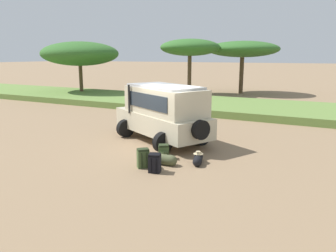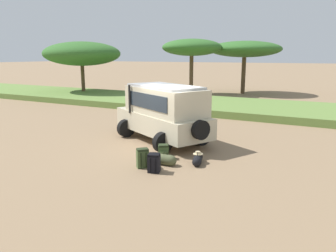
% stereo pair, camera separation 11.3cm
% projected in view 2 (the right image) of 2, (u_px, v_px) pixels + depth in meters
% --- Properties ---
extents(ground_plane, '(320.00, 320.00, 0.00)m').
position_uv_depth(ground_plane, '(163.00, 147.00, 13.36)').
color(ground_plane, '#8C7051').
extents(grass_bank, '(120.00, 7.00, 0.44)m').
position_uv_depth(grass_bank, '(236.00, 107.00, 22.37)').
color(grass_bank, olive).
rests_on(grass_bank, ground_plane).
extents(safari_vehicle, '(5.33, 3.97, 2.44)m').
position_uv_depth(safari_vehicle, '(163.00, 112.00, 13.99)').
color(safari_vehicle, beige).
rests_on(safari_vehicle, ground_plane).
extents(backpack_beside_front_wheel, '(0.46, 0.47, 0.52)m').
position_uv_depth(backpack_beside_front_wheel, '(163.00, 152.00, 11.80)').
color(backpack_beside_front_wheel, '#42562D').
rests_on(backpack_beside_front_wheel, ground_plane).
extents(backpack_cluster_center, '(0.46, 0.49, 0.61)m').
position_uv_depth(backpack_cluster_center, '(154.00, 163.00, 10.45)').
color(backpack_cluster_center, black).
rests_on(backpack_cluster_center, ground_plane).
extents(backpack_near_rear_wheel, '(0.47, 0.47, 0.65)m').
position_uv_depth(backpack_near_rear_wheel, '(143.00, 158.00, 10.87)').
color(backpack_near_rear_wheel, '#42562D').
rests_on(backpack_near_rear_wheel, ground_plane).
extents(duffel_bag_low_black_case, '(0.49, 0.91, 0.41)m').
position_uv_depth(duffel_bag_low_black_case, '(198.00, 159.00, 11.27)').
color(duffel_bag_low_black_case, black).
rests_on(duffel_bag_low_black_case, ground_plane).
extents(duffel_bag_soft_canvas, '(0.82, 0.38, 0.47)m').
position_uv_depth(duffel_bag_soft_canvas, '(165.00, 160.00, 11.15)').
color(duffel_bag_soft_canvas, '#4C5133').
rests_on(duffel_bag_soft_canvas, ground_plane).
extents(acacia_tree_far_left, '(7.28, 6.30, 4.88)m').
position_uv_depth(acacia_tree_far_left, '(82.00, 54.00, 29.44)').
color(acacia_tree_far_left, brown).
rests_on(acacia_tree_far_left, ground_plane).
extents(acacia_tree_left_mid, '(5.60, 5.05, 5.16)m').
position_uv_depth(acacia_tree_left_mid, '(192.00, 48.00, 30.17)').
color(acacia_tree_left_mid, brown).
rests_on(acacia_tree_left_mid, ground_plane).
extents(acacia_tree_centre_back, '(6.97, 6.30, 5.02)m').
position_uv_depth(acacia_tree_centre_back, '(245.00, 49.00, 31.34)').
color(acacia_tree_centre_back, brown).
rests_on(acacia_tree_centre_back, ground_plane).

